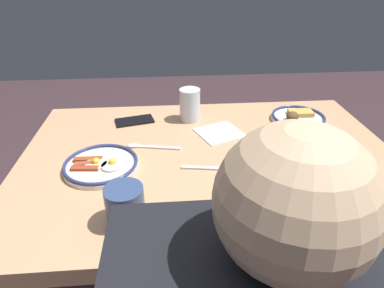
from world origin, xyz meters
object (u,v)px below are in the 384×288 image
Objects in this scene: drinking_glass at (190,106)px; paper_napkin at (220,133)px; cell_phone at (135,121)px; plate_center_pancakes at (298,117)px; tea_spoon at (146,146)px; plate_far_companion at (291,193)px; coffee_mug at (126,206)px; fork_near at (215,168)px; plate_near_main at (101,165)px.

paper_napkin is (-0.10, 0.12, -0.05)m from drinking_glass.
plate_center_pancakes is at bearing 161.85° from cell_phone.
cell_phone is 0.79× the size of tea_spoon.
plate_far_companion is 1.77× the size of coffee_mug.
paper_napkin is at bearing 13.70° from plate_center_pancakes.
tea_spoon is (-0.03, -0.36, -0.05)m from coffee_mug.
drinking_glass is 0.27m from tea_spoon.
cell_phone reaches higher than paper_napkin.
drinking_glass reaches higher than tea_spoon.
plate_center_pancakes is 0.63m from cell_phone.
plate_center_pancakes is at bearing -140.20° from fork_near.
plate_far_companion is 1.21× the size of tea_spoon.
plate_center_pancakes is 1.43× the size of cell_phone.
plate_center_pancakes is 0.80m from coffee_mug.
plate_far_companion is 0.50m from tea_spoon.
coffee_mug is 0.60m from drinking_glass.
coffee_mug reaches higher than plate_near_main.
fork_near reaches higher than paper_napkin.
fork_near is at bearing 98.01° from drinking_glass.
tea_spoon is (0.21, -0.15, 0.00)m from fork_near.
plate_near_main is at bearing 61.89° from cell_phone.
drinking_glass is 0.36m from fork_near.
plate_near_main is 0.44m from paper_napkin.
cell_phone is 0.96× the size of paper_napkin.
coffee_mug is at bearing 56.28° from paper_napkin.
tea_spoon is at bearing -37.15° from plate_far_companion.
plate_far_companion is at bearing 114.67° from drinking_glass.
cell_phone is at bearing -103.97° from plate_near_main.
coffee_mug is at bearing 112.25° from plate_near_main.
plate_center_pancakes is at bearing 173.78° from drinking_glass.
coffee_mug is 0.86× the size of cell_phone.
plate_center_pancakes is (-0.71, -0.27, 0.00)m from plate_near_main.
plate_center_pancakes is at bearing -166.30° from paper_napkin.
plate_far_companion reaches higher than cell_phone.
fork_near is (0.37, 0.31, -0.01)m from plate_center_pancakes.
cell_phone is (0.02, -0.56, -0.05)m from coffee_mug.
drinking_glass is at bearing -81.99° from fork_near.
plate_near_main is 1.56× the size of cell_phone.
coffee_mug is at bearing 70.94° from drinking_glass.
plate_near_main is 1.09× the size of plate_center_pancakes.
drinking_glass is at bearing -132.77° from plate_near_main.
plate_center_pancakes is 1.64× the size of drinking_glass.
coffee_mug is at bearing 78.02° from cell_phone.
plate_near_main is 0.27m from coffee_mug.
coffee_mug is (0.61, 0.52, 0.04)m from plate_center_pancakes.
plate_near_main is at bearing 26.39° from paper_napkin.
plate_center_pancakes is 0.42m from drinking_glass.
plate_near_main is 0.76m from plate_center_pancakes.
drinking_glass is at bearing -51.12° from paper_napkin.
plate_center_pancakes is 0.94× the size of plate_far_companion.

